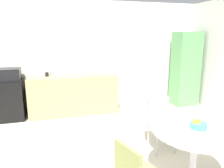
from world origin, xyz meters
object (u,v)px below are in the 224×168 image
object	(u,v)px
chair_gray	(160,117)
mug_white	(47,74)
mini_fridge	(11,100)
round_table	(195,140)
microwave	(8,75)
locker_cabinet	(185,69)
fruit_bowl	(198,125)

from	to	relation	value
chair_gray	mug_white	xyz separation A→B (m)	(-1.74, 2.05, 0.43)
mini_fridge	round_table	bearing A→B (deg)	-49.47
mini_fridge	microwave	size ratio (longest dim) A/B	1.80
microwave	round_table	bearing A→B (deg)	-49.47
mini_fridge	locker_cabinet	size ratio (longest dim) A/B	0.46
mini_fridge	locker_cabinet	world-z (taller)	locker_cabinet
microwave	round_table	size ratio (longest dim) A/B	0.46
fruit_bowl	mug_white	bearing A→B (deg)	120.41
mini_fridge	round_table	world-z (taller)	mini_fridge
microwave	chair_gray	size ratio (longest dim) A/B	0.58
round_table	fruit_bowl	bearing A→B (deg)	28.03
round_table	microwave	bearing A→B (deg)	130.53
fruit_bowl	mini_fridge	bearing A→B (deg)	131.01
locker_cabinet	mug_white	xyz separation A→B (m)	(-3.43, 0.17, 0.01)
microwave	chair_gray	world-z (taller)	microwave
locker_cabinet	fruit_bowl	world-z (taller)	locker_cabinet
chair_gray	mug_white	world-z (taller)	mug_white
microwave	fruit_bowl	bearing A→B (deg)	-48.99
round_table	mug_white	world-z (taller)	mug_white
locker_cabinet	round_table	world-z (taller)	locker_cabinet
round_table	mug_white	size ratio (longest dim) A/B	8.06
locker_cabinet	chair_gray	distance (m)	2.57
mini_fridge	mug_white	distance (m)	0.94
fruit_bowl	mug_white	xyz separation A→B (m)	(-1.75, 2.97, 0.16)
locker_cabinet	fruit_bowl	distance (m)	3.28
fruit_bowl	mug_white	size ratio (longest dim) A/B	1.56
round_table	fruit_bowl	distance (m)	0.20
mug_white	fruit_bowl	bearing A→B (deg)	-59.59
fruit_bowl	mug_white	distance (m)	3.45
microwave	round_table	distance (m)	3.87
mini_fridge	chair_gray	distance (m)	3.21
microwave	round_table	world-z (taller)	microwave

